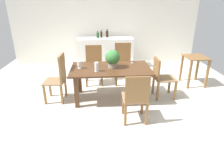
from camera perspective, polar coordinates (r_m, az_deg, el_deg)
The scene contains 17 objects.
ground_plane at distance 4.60m, azimuth -0.54°, elevation -6.00°, with size 7.04×7.04×0.00m, color silver.
back_wall at distance 6.73m, azimuth -1.90°, elevation 14.45°, with size 6.40×0.10×2.60m, color silver.
dining_table at distance 4.16m, azimuth -0.41°, elevation 0.61°, with size 1.75×0.98×0.75m.
chair_head_end at distance 4.27m, azimuth -15.86°, elevation -0.48°, with size 0.47×0.48×1.07m.
chair_foot_end at distance 4.42m, azimuth 14.61°, elevation -0.43°, with size 0.48×0.44×0.94m.
chair_far_right at distance 5.14m, azimuth 3.36°, elevation 4.06°, with size 0.48×0.49×1.08m.
chair_far_left at distance 5.10m, azimuth -5.51°, elevation 3.63°, with size 0.48×0.46×1.03m.
chair_near_right at distance 3.38m, azimuth 7.29°, elevation -6.66°, with size 0.46×0.46×0.96m.
flower_centerpiece at distance 4.08m, azimuth 0.16°, elevation 4.99°, with size 0.32×0.33×0.39m.
crystal_vase_left at distance 4.11m, azimuth -9.86°, elevation 3.17°, with size 0.09×0.09×0.17m.
crystal_vase_center_near at distance 3.89m, azimuth -4.74°, elevation 2.46°, with size 0.09×0.09×0.20m.
wine_glass at distance 4.45m, azimuth 6.17°, elevation 4.76°, with size 0.07×0.07×0.14m.
kitchen_counter at distance 6.38m, azimuth -2.00°, elevation 6.64°, with size 1.83×0.54×0.98m, color silver.
wine_bottle_clear at distance 6.28m, azimuth -4.33°, elevation 11.83°, with size 0.08×0.08×0.23m.
wine_bottle_amber at distance 6.39m, azimuth -1.49°, elevation 12.21°, with size 0.08×0.08×0.27m.
wine_bottle_green at distance 6.40m, azimuth -3.27°, elevation 12.09°, with size 0.06×0.06×0.25m.
side_table at distance 5.40m, azimuth 23.87°, elevation 2.97°, with size 0.54×0.59×0.78m.
Camera 1 is at (-0.23, -4.08, 2.12)m, focal length 30.10 mm.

